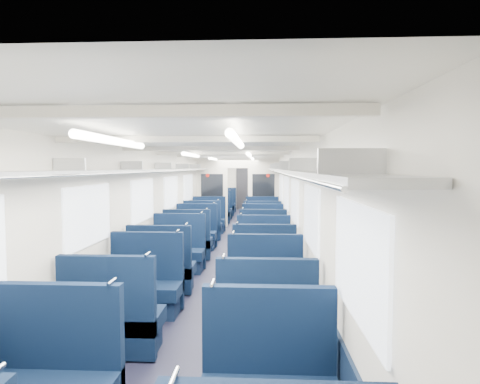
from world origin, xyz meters
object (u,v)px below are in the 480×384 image
at_px(end_door, 244,189).
at_px(seat_25, 262,208).
at_px(seat_15, 263,235).
at_px(seat_24, 222,207).
at_px(seat_22, 219,211).
at_px(seat_16, 203,227).
at_px(seat_21, 262,214).
at_px(seat_14, 196,235).
at_px(seat_9, 264,269).
at_px(seat_23, 262,210).
at_px(seat_8, 162,271).
at_px(bulkhead, 238,191).
at_px(seat_5, 266,327).
at_px(seat_20, 216,214).
at_px(seat_26, 224,205).
at_px(seat_6, 145,288).
at_px(seat_13, 263,243).
at_px(seat_10, 178,253).
at_px(seat_11, 264,256).
at_px(seat_18, 209,221).
at_px(seat_4, 112,322).
at_px(seat_19, 262,221).
at_px(seat_12, 188,243).
at_px(seat_17, 262,228).
at_px(seat_27, 262,205).
at_px(seat_7, 265,292).

xyz_separation_m(end_door, seat_25, (0.83, -2.59, -0.65)).
height_order(seat_15, seat_24, same).
bearing_deg(seat_25, seat_22, -145.19).
bearing_deg(seat_16, seat_24, 90.00).
bearing_deg(seat_21, seat_14, -110.89).
height_order(end_door, seat_24, end_door).
height_order(seat_9, seat_23, same).
bearing_deg(seat_21, seat_8, -101.98).
bearing_deg(seat_24, bulkhead, -74.28).
distance_m(seat_5, seat_21, 10.01).
distance_m(seat_8, seat_20, 7.92).
bearing_deg(end_door, seat_26, -119.95).
bearing_deg(seat_15, seat_23, 90.00).
bearing_deg(seat_22, seat_20, -90.00).
relative_size(seat_6, seat_26, 1.00).
bearing_deg(seat_13, seat_10, -145.38).
xyz_separation_m(seat_11, seat_18, (-1.66, 4.76, 0.00)).
relative_size(bulkhead, seat_18, 2.44).
xyz_separation_m(seat_4, seat_11, (1.66, 3.29, 0.00)).
xyz_separation_m(seat_23, seat_25, (0.00, 0.99, 0.00)).
xyz_separation_m(seat_15, seat_19, (0.00, 2.48, 0.00)).
distance_m(seat_13, seat_24, 7.90).
bearing_deg(seat_20, seat_12, -90.00).
height_order(seat_14, seat_24, same).
bearing_deg(seat_17, seat_4, -103.86).
distance_m(end_door, seat_18, 6.89).
height_order(seat_5, seat_8, same).
xyz_separation_m(seat_8, seat_9, (1.66, 0.20, 0.00)).
xyz_separation_m(seat_15, seat_20, (-1.66, 4.44, 0.00)).
bearing_deg(seat_22, seat_4, -90.00).
xyz_separation_m(seat_20, seat_23, (1.66, 1.21, 0.00)).
xyz_separation_m(end_door, seat_20, (-0.83, -4.80, -0.65)).
bearing_deg(seat_4, seat_16, 90.00).
xyz_separation_m(seat_4, seat_10, (0.00, 3.47, 0.00)).
xyz_separation_m(seat_8, seat_11, (1.66, 1.15, 0.00)).
bearing_deg(seat_18, seat_4, -90.00).
xyz_separation_m(seat_11, seat_25, (0.00, 8.98, 0.00)).
bearing_deg(seat_19, seat_22, 118.91).
relative_size(seat_14, seat_26, 1.00).
relative_size(seat_5, seat_18, 1.00).
height_order(seat_6, seat_17, same).
height_order(seat_21, seat_26, same).
xyz_separation_m(bulkhead, seat_6, (-0.83, -8.17, -0.88)).
bearing_deg(seat_20, seat_4, -90.00).
distance_m(seat_13, seat_26, 8.96).
relative_size(seat_16, seat_23, 1.00).
bearing_deg(seat_13, seat_21, 90.00).
bearing_deg(seat_27, seat_12, -100.32).
xyz_separation_m(seat_5, seat_9, (0.00, 2.39, 0.00)).
bearing_deg(seat_7, seat_13, 90.00).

